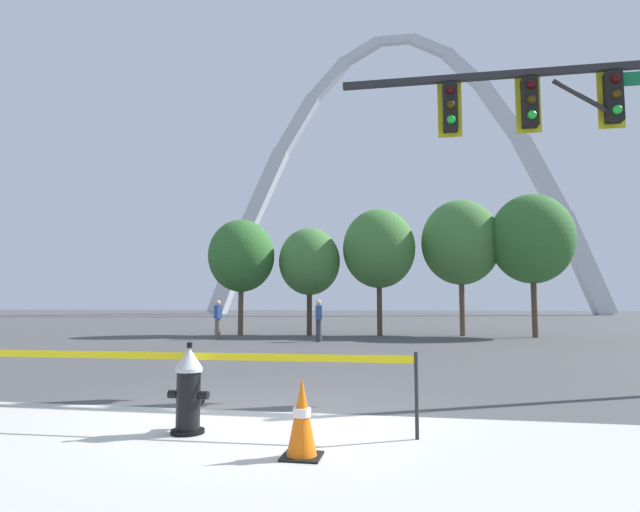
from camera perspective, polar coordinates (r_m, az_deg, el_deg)
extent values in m
plane|color=#474749|center=(6.91, -6.06, -17.07)|extent=(240.00, 240.00, 0.00)
cylinder|color=black|center=(6.15, -14.31, -18.17)|extent=(0.36, 0.36, 0.05)
cylinder|color=black|center=(6.08, -14.23, -15.10)|extent=(0.26, 0.26, 0.62)
cylinder|color=#B7B7BC|center=(6.03, -14.16, -12.01)|extent=(0.30, 0.30, 0.04)
cone|color=#B7B7BC|center=(6.02, -14.13, -10.78)|extent=(0.30, 0.30, 0.22)
cylinder|color=black|center=(6.01, -14.10, -9.45)|extent=(0.06, 0.06, 0.06)
cylinder|color=black|center=(6.15, -15.80, -14.37)|extent=(0.10, 0.09, 0.09)
cylinder|color=black|center=(6.00, -12.60, -14.66)|extent=(0.10, 0.09, 0.09)
cylinder|color=black|center=(6.27, -13.47, -15.10)|extent=(0.13, 0.14, 0.13)
cylinder|color=black|center=(6.34, -13.17, -15.00)|extent=(0.15, 0.03, 0.15)
cylinder|color=#232326|center=(5.73, 10.53, -14.83)|extent=(0.04, 0.04, 0.91)
cube|color=yellow|center=(6.24, -16.25, -10.45)|extent=(5.52, 0.13, 0.08)
cube|color=black|center=(5.11, -2.01, -21.14)|extent=(0.36, 0.36, 0.03)
cone|color=orange|center=(5.03, -2.00, -17.13)|extent=(0.28, 0.28, 0.70)
cylinder|color=white|center=(5.02, -2.00, -16.74)|extent=(0.17, 0.17, 0.08)
cube|color=#232326|center=(10.65, 20.24, 18.18)|extent=(6.20, 0.12, 0.12)
cylinder|color=#232326|center=(10.74, 27.09, 15.09)|extent=(1.11, 0.08, 0.81)
cube|color=black|center=(10.88, 29.49, 14.93)|extent=(0.26, 0.24, 0.90)
cube|color=gold|center=(11.00, 29.24, 14.69)|extent=(0.44, 0.03, 1.04)
sphere|color=#360606|center=(10.86, 29.66, 16.55)|extent=(0.16, 0.16, 0.16)
sphere|color=#392706|center=(10.76, 29.73, 15.16)|extent=(0.16, 0.16, 0.16)
sphere|color=green|center=(10.67, 29.80, 13.75)|extent=(0.16, 0.16, 0.16)
cube|color=black|center=(10.50, 22.01, 15.35)|extent=(0.26, 0.24, 0.90)
cube|color=gold|center=(10.63, 21.85, 15.09)|extent=(0.44, 0.03, 1.04)
sphere|color=#360606|center=(10.49, 22.10, 17.03)|extent=(0.16, 0.16, 0.16)
sphere|color=#392706|center=(10.38, 22.16, 15.60)|extent=(0.16, 0.16, 0.16)
sphere|color=green|center=(10.29, 22.22, 14.14)|extent=(0.16, 0.16, 0.16)
cube|color=black|center=(10.31, 14.08, 15.52)|extent=(0.26, 0.24, 0.90)
cube|color=gold|center=(10.44, 14.03, 15.25)|extent=(0.44, 0.03, 1.04)
sphere|color=#360606|center=(10.29, 14.10, 17.23)|extent=(0.16, 0.16, 0.16)
sphere|color=#392706|center=(10.18, 14.14, 15.78)|extent=(0.16, 0.16, 0.16)
sphere|color=green|center=(10.09, 14.17, 14.29)|extent=(0.16, 0.16, 0.16)
cube|color=silver|center=(80.39, -9.53, -1.40)|extent=(7.24, 2.36, 14.57)
cube|color=silver|center=(80.65, -6.02, 7.38)|extent=(6.96, 2.11, 11.90)
cube|color=silver|center=(82.11, -2.50, 14.08)|extent=(6.64, 1.86, 9.26)
cube|color=silver|center=(83.78, 1.05, 18.70)|extent=(6.25, 1.61, 6.63)
cube|color=silver|center=(84.98, 4.62, 21.41)|extent=(5.74, 1.37, 3.98)
cube|color=silver|center=(85.35, 8.22, 22.35)|extent=(5.09, 1.12, 1.12)
cube|color=silver|center=(84.77, 11.86, 21.58)|extent=(5.74, 1.37, 3.98)
cube|color=silver|center=(83.34, 15.55, 19.03)|extent=(6.25, 1.61, 6.63)
cube|color=silver|center=(81.43, 19.29, 14.55)|extent=(6.64, 1.86, 9.26)
cube|color=silver|center=(79.73, 23.08, 7.94)|extent=(6.96, 2.11, 11.90)
cube|color=silver|center=(79.23, 26.93, -0.84)|extent=(7.24, 2.36, 14.57)
cylinder|color=brown|center=(24.30, -8.69, -5.90)|extent=(0.24, 0.24, 2.29)
ellipsoid|color=#336B2D|center=(24.40, -8.60, 0.04)|extent=(3.06, 3.06, 3.37)
cylinder|color=#473323|center=(24.14, -1.17, -6.16)|extent=(0.24, 0.24, 2.13)
ellipsoid|color=#427A38|center=(24.22, -1.16, -0.60)|extent=(2.84, 2.84, 3.13)
cylinder|color=brown|center=(24.06, 6.54, -5.69)|extent=(0.24, 0.24, 2.50)
ellipsoid|color=#427A38|center=(24.20, 6.47, 0.83)|extent=(3.33, 3.33, 3.66)
cylinder|color=brown|center=(24.51, 15.31, -5.34)|extent=(0.24, 0.24, 2.66)
ellipsoid|color=#427A38|center=(24.68, 15.15, 1.46)|extent=(3.54, 3.54, 3.90)
cylinder|color=brown|center=(24.34, 22.44, -5.11)|extent=(0.24, 0.24, 2.67)
ellipsoid|color=#336B2D|center=(24.51, 22.19, 1.76)|extent=(3.56, 3.56, 3.92)
cylinder|color=#38383D|center=(19.97, -0.15, -8.18)|extent=(0.22, 0.22, 0.84)
cube|color=#2D4C99|center=(19.95, -0.15, -6.20)|extent=(0.30, 0.39, 0.54)
sphere|color=beige|center=(19.95, -0.15, -5.11)|extent=(0.20, 0.20, 0.20)
cylinder|color=brown|center=(21.83, -11.15, -7.84)|extent=(0.22, 0.22, 0.84)
cube|color=#2D4C99|center=(21.81, -11.12, -6.03)|extent=(0.39, 0.38, 0.54)
sphere|color=beige|center=(21.81, -11.10, -5.03)|extent=(0.20, 0.20, 0.20)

